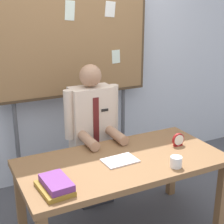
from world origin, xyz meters
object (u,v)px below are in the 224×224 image
object	(u,v)px
book_stack	(56,185)
open_notebook	(120,161)
bulletin_board	(71,39)
coffee_mug	(176,162)
desk_clock	(178,140)
person	(92,141)
desk	(122,169)

from	to	relation	value
book_stack	open_notebook	size ratio (longest dim) A/B	1.12
bulletin_board	coffee_mug	distance (m)	1.65
open_notebook	desk_clock	bearing A→B (deg)	3.61
desk_clock	person	bearing A→B (deg)	133.47
person	desk_clock	bearing A→B (deg)	-46.53
bulletin_board	book_stack	size ratio (longest dim) A/B	7.24
book_stack	open_notebook	world-z (taller)	book_stack
desk	bulletin_board	xyz separation A→B (m)	(0.00, 1.10, 0.94)
person	coffee_mug	size ratio (longest dim) A/B	15.22
desk	coffee_mug	bearing A→B (deg)	-44.24
open_notebook	desk	bearing A→B (deg)	30.51
book_stack	open_notebook	distance (m)	0.62
person	open_notebook	world-z (taller)	person
person	bulletin_board	world-z (taller)	bulletin_board
desk	open_notebook	xyz separation A→B (m)	(-0.03, -0.02, 0.09)
open_notebook	coffee_mug	size ratio (longest dim) A/B	2.96
person	book_stack	size ratio (longest dim) A/B	4.58
bulletin_board	open_notebook	size ratio (longest dim) A/B	8.11
person	coffee_mug	world-z (taller)	person
open_notebook	coffee_mug	world-z (taller)	coffee_mug
desk	person	distance (m)	0.62
desk	desk_clock	size ratio (longest dim) A/B	14.36
book_stack	coffee_mug	xyz separation A→B (m)	(0.94, -0.09, 0.01)
open_notebook	desk_clock	xyz separation A→B (m)	(0.60, 0.04, 0.05)
desk_clock	coffee_mug	world-z (taller)	desk_clock
bulletin_board	open_notebook	xyz separation A→B (m)	(-0.03, -1.12, -0.85)
person	book_stack	distance (m)	1.04
person	desk_clock	world-z (taller)	person
bulletin_board	book_stack	world-z (taller)	bulletin_board
person	book_stack	xyz separation A→B (m)	(-0.63, -0.83, 0.11)
person	desk_clock	xyz separation A→B (m)	(0.57, -0.60, 0.13)
coffee_mug	person	bearing A→B (deg)	108.51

